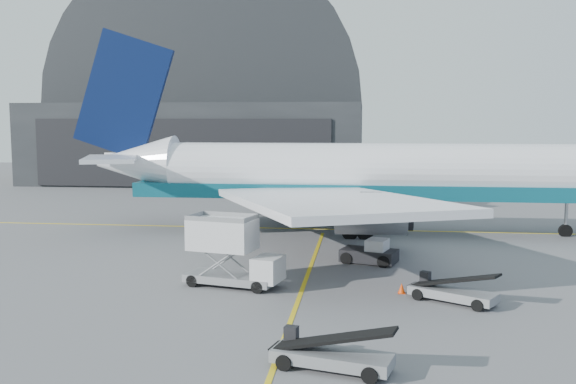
# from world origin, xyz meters

# --- Properties ---
(ground) EXTENTS (200.00, 200.00, 0.00)m
(ground) POSITION_xyz_m (0.00, 0.00, 0.00)
(ground) COLOR #565659
(ground) RESTS_ON ground
(taxi_lines) EXTENTS (80.00, 42.12, 0.02)m
(taxi_lines) POSITION_xyz_m (0.00, 12.67, 0.01)
(taxi_lines) COLOR gold
(taxi_lines) RESTS_ON ground
(hangar) EXTENTS (50.00, 28.30, 28.00)m
(hangar) POSITION_xyz_m (-22.00, 64.95, 9.54)
(hangar) COLOR black
(hangar) RESTS_ON ground
(airliner) EXTENTS (50.34, 48.82, 17.67)m
(airliner) POSITION_xyz_m (2.92, 18.86, 4.94)
(airliner) COLOR white
(airliner) RESTS_ON ground
(catering_truck) EXTENTS (6.01, 3.36, 3.91)m
(catering_truck) POSITION_xyz_m (-4.21, -0.07, 1.98)
(catering_truck) COLOR gray
(catering_truck) RESTS_ON ground
(pushback_tug) EXTENTS (4.10, 3.08, 1.69)m
(pushback_tug) POSITION_xyz_m (3.94, 7.02, 0.64)
(pushback_tug) COLOR black
(pushback_tug) RESTS_ON ground
(belt_loader_a) EXTENTS (5.07, 2.71, 1.90)m
(belt_loader_a) POSITION_xyz_m (2.22, -11.89, 0.58)
(belt_loader_a) COLOR gray
(belt_loader_a) RESTS_ON ground
(belt_loader_b) EXTENTS (4.69, 3.68, 1.85)m
(belt_loader_b) POSITION_xyz_m (8.12, -1.94, 0.57)
(belt_loader_b) COLOR gray
(belt_loader_b) RESTS_ON ground
(traffic_cone) EXTENTS (0.40, 0.40, 0.58)m
(traffic_cone) POSITION_xyz_m (5.59, -0.49, 0.28)
(traffic_cone) COLOR #E43D07
(traffic_cone) RESTS_ON ground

